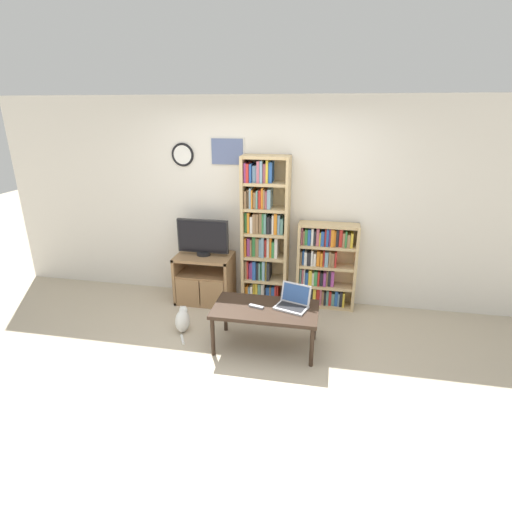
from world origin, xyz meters
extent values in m
plane|color=#BCAD93|center=(0.00, 0.00, 0.00)|extent=(18.00, 18.00, 0.00)
cube|color=silver|center=(0.00, 1.75, 1.30)|extent=(7.10, 0.06, 2.60)
torus|color=black|center=(-1.02, 1.71, 1.89)|extent=(0.29, 0.03, 0.29)
cylinder|color=white|center=(-1.02, 1.71, 1.89)|extent=(0.24, 0.02, 0.24)
cube|color=silver|center=(-0.43, 1.72, 1.94)|extent=(0.44, 0.01, 0.34)
cube|color=slate|center=(-0.43, 1.71, 1.94)|extent=(0.40, 0.02, 0.31)
cube|color=#9E754C|center=(-1.06, 1.45, 0.32)|extent=(0.04, 0.50, 0.64)
cube|color=#9E754C|center=(-0.36, 1.45, 0.32)|extent=(0.04, 0.50, 0.64)
cube|color=#9E754C|center=(-0.71, 1.45, 0.63)|extent=(0.73, 0.50, 0.04)
cube|color=#9E754C|center=(-0.71, 1.45, 0.02)|extent=(0.73, 0.50, 0.04)
cube|color=#9E754C|center=(-0.71, 1.45, 0.39)|extent=(0.66, 0.46, 0.04)
cube|color=#9E754C|center=(-0.87, 1.21, 0.21)|extent=(0.32, 0.02, 0.35)
cube|color=#9E754C|center=(-0.55, 1.21, 0.21)|extent=(0.32, 0.02, 0.35)
cylinder|color=black|center=(-0.72, 1.47, 0.66)|extent=(0.18, 0.18, 0.04)
cube|color=black|center=(-0.72, 1.47, 0.90)|extent=(0.67, 0.05, 0.44)
cube|color=black|center=(-0.72, 1.44, 0.90)|extent=(0.63, 0.01, 0.40)
cube|color=tan|center=(-0.19, 1.55, 0.96)|extent=(0.04, 0.31, 1.92)
cube|color=tan|center=(0.36, 1.55, 0.96)|extent=(0.04, 0.31, 1.92)
cube|color=tan|center=(0.08, 1.69, 0.96)|extent=(0.58, 0.02, 1.92)
cube|color=tan|center=(0.08, 1.55, 0.02)|extent=(0.51, 0.27, 0.04)
cube|color=tan|center=(0.08, 1.55, 0.33)|extent=(0.51, 0.27, 0.04)
cube|color=tan|center=(0.08, 1.55, 0.65)|extent=(0.51, 0.27, 0.04)
cube|color=tan|center=(0.08, 1.55, 0.96)|extent=(0.51, 0.27, 0.04)
cube|color=tan|center=(0.08, 1.55, 1.28)|extent=(0.51, 0.27, 0.04)
cube|color=tan|center=(0.08, 1.55, 1.59)|extent=(0.51, 0.27, 0.04)
cube|color=tan|center=(0.08, 1.55, 1.90)|extent=(0.51, 0.27, 0.04)
cube|color=orange|center=(-0.15, 1.57, 0.13)|extent=(0.04, 0.21, 0.20)
cube|color=#759EB7|center=(-0.11, 1.56, 0.13)|extent=(0.02, 0.24, 0.20)
cube|color=white|center=(-0.08, 1.56, 0.14)|extent=(0.03, 0.24, 0.21)
cube|color=gold|center=(-0.05, 1.57, 0.16)|extent=(0.03, 0.19, 0.24)
cube|color=gold|center=(-0.02, 1.56, 0.16)|extent=(0.03, 0.22, 0.25)
cube|color=#5B9389|center=(0.02, 1.57, 0.16)|extent=(0.04, 0.21, 0.24)
cube|color=white|center=(0.07, 1.57, 0.16)|extent=(0.04, 0.20, 0.25)
cube|color=#232328|center=(0.10, 1.56, 0.14)|extent=(0.02, 0.23, 0.20)
cube|color=#2856A8|center=(0.13, 1.56, 0.14)|extent=(0.04, 0.22, 0.21)
cube|color=#93704C|center=(0.17, 1.57, 0.14)|extent=(0.02, 0.21, 0.21)
cube|color=#2856A8|center=(0.20, 1.57, 0.14)|extent=(0.04, 0.20, 0.22)
cube|color=red|center=(0.24, 1.56, 0.16)|extent=(0.02, 0.22, 0.24)
cube|color=red|center=(0.26, 1.57, 0.16)|extent=(0.02, 0.20, 0.24)
cube|color=#93704C|center=(-0.15, 1.56, 0.47)|extent=(0.02, 0.22, 0.25)
cube|color=red|center=(-0.13, 1.56, 0.47)|extent=(0.02, 0.23, 0.25)
cube|color=#9E4293|center=(-0.11, 1.57, 0.46)|extent=(0.02, 0.19, 0.21)
cube|color=#9E4293|center=(-0.08, 1.57, 0.47)|extent=(0.02, 0.21, 0.23)
cube|color=#2856A8|center=(-0.04, 1.56, 0.48)|extent=(0.04, 0.25, 0.25)
cube|color=#232328|center=(0.00, 1.56, 0.47)|extent=(0.03, 0.23, 0.23)
cube|color=#5B9389|center=(0.03, 1.56, 0.47)|extent=(0.02, 0.24, 0.24)
cube|color=#388947|center=(0.05, 1.57, 0.47)|extent=(0.02, 0.20, 0.24)
cube|color=#759EB7|center=(0.08, 1.56, 0.48)|extent=(0.04, 0.25, 0.26)
cube|color=gold|center=(0.11, 1.57, 0.47)|extent=(0.02, 0.21, 0.25)
cube|color=#232328|center=(0.14, 1.56, 0.48)|extent=(0.04, 0.24, 0.25)
cube|color=orange|center=(-0.16, 1.56, 0.79)|extent=(0.02, 0.24, 0.24)
cube|color=#9E4293|center=(-0.12, 1.57, 0.78)|extent=(0.04, 0.20, 0.23)
cube|color=#93704C|center=(-0.09, 1.56, 0.78)|extent=(0.02, 0.23, 0.22)
cube|color=#388947|center=(-0.05, 1.57, 0.79)|extent=(0.04, 0.20, 0.26)
cube|color=#93704C|center=(-0.01, 1.57, 0.79)|extent=(0.04, 0.21, 0.24)
cube|color=#759EB7|center=(0.03, 1.57, 0.78)|extent=(0.03, 0.21, 0.24)
cube|color=#759EB7|center=(0.07, 1.56, 0.80)|extent=(0.03, 0.25, 0.27)
cube|color=red|center=(0.10, 1.57, 0.78)|extent=(0.02, 0.20, 0.23)
cube|color=white|center=(0.13, 1.57, 0.79)|extent=(0.03, 0.19, 0.26)
cube|color=orange|center=(0.16, 1.57, 0.80)|extent=(0.03, 0.20, 0.26)
cube|color=#388947|center=(0.20, 1.57, 0.77)|extent=(0.03, 0.21, 0.21)
cube|color=white|center=(0.23, 1.56, 0.80)|extent=(0.04, 0.23, 0.26)
cube|color=#388947|center=(-0.15, 1.57, 1.11)|extent=(0.04, 0.20, 0.25)
cube|color=orange|center=(-0.12, 1.56, 1.11)|extent=(0.03, 0.24, 0.26)
cube|color=white|center=(-0.08, 1.56, 1.08)|extent=(0.03, 0.23, 0.21)
cube|color=#93704C|center=(-0.04, 1.56, 1.10)|extent=(0.03, 0.25, 0.25)
cube|color=#93704C|center=(-0.01, 1.56, 1.10)|extent=(0.03, 0.24, 0.25)
cube|color=#93704C|center=(0.03, 1.57, 1.11)|extent=(0.04, 0.21, 0.26)
cube|color=#388947|center=(0.06, 1.56, 1.11)|extent=(0.02, 0.23, 0.25)
cube|color=#5B9389|center=(0.09, 1.56, 1.11)|extent=(0.03, 0.24, 0.25)
cube|color=#232328|center=(0.13, 1.56, 1.09)|extent=(0.04, 0.23, 0.22)
cube|color=#232328|center=(0.16, 1.57, 1.08)|extent=(0.02, 0.21, 0.20)
cube|color=white|center=(0.19, 1.56, 1.10)|extent=(0.02, 0.22, 0.24)
cube|color=orange|center=(0.22, 1.56, 1.11)|extent=(0.04, 0.23, 0.26)
cube|color=#759EB7|center=(0.26, 1.56, 1.10)|extent=(0.03, 0.21, 0.24)
cube|color=#5B9389|center=(0.30, 1.56, 1.08)|extent=(0.03, 0.21, 0.20)
cube|color=#93704C|center=(-0.15, 1.56, 1.40)|extent=(0.03, 0.24, 0.21)
cube|color=#93704C|center=(-0.12, 1.57, 1.41)|extent=(0.02, 0.19, 0.23)
cube|color=#759EB7|center=(-0.09, 1.56, 1.42)|extent=(0.02, 0.24, 0.25)
cube|color=orange|center=(-0.07, 1.56, 1.41)|extent=(0.02, 0.25, 0.23)
cube|color=#93704C|center=(-0.04, 1.56, 1.39)|extent=(0.04, 0.23, 0.20)
cube|color=#5B9389|center=(-0.01, 1.56, 1.40)|extent=(0.02, 0.25, 0.22)
cube|color=red|center=(0.02, 1.56, 1.40)|extent=(0.03, 0.22, 0.22)
cube|color=orange|center=(0.06, 1.56, 1.42)|extent=(0.02, 0.23, 0.25)
cube|color=#93704C|center=(0.08, 1.56, 1.41)|extent=(0.02, 0.25, 0.24)
cube|color=#B75B70|center=(0.10, 1.56, 1.40)|extent=(0.02, 0.22, 0.22)
cube|color=#759EB7|center=(0.14, 1.56, 1.41)|extent=(0.04, 0.22, 0.24)
cube|color=#9E4293|center=(-0.15, 1.56, 1.72)|extent=(0.03, 0.23, 0.23)
cube|color=red|center=(-0.12, 1.56, 1.72)|extent=(0.03, 0.25, 0.22)
cube|color=#2856A8|center=(-0.09, 1.56, 1.72)|extent=(0.03, 0.24, 0.22)
cube|color=#759EB7|center=(-0.05, 1.57, 1.71)|extent=(0.04, 0.19, 0.20)
cube|color=#759EB7|center=(-0.02, 1.57, 1.71)|extent=(0.02, 0.19, 0.20)
cube|color=#B75B70|center=(0.01, 1.56, 1.73)|extent=(0.03, 0.24, 0.25)
cube|color=#759EB7|center=(0.04, 1.56, 1.74)|extent=(0.03, 0.24, 0.26)
cube|color=#B75B70|center=(0.08, 1.57, 1.72)|extent=(0.04, 0.19, 0.22)
cube|color=gold|center=(0.11, 1.56, 1.74)|extent=(0.03, 0.22, 0.27)
cube|color=#2856A8|center=(0.15, 1.57, 1.73)|extent=(0.04, 0.20, 0.24)
cube|color=tan|center=(0.52, 1.58, 0.56)|extent=(0.04, 0.24, 1.12)
cube|color=tan|center=(1.22, 1.58, 0.56)|extent=(0.04, 0.24, 1.12)
cube|color=tan|center=(0.87, 1.69, 0.56)|extent=(0.74, 0.02, 1.12)
cube|color=tan|center=(0.87, 1.58, 0.02)|extent=(0.67, 0.21, 0.04)
cube|color=tan|center=(0.87, 1.58, 0.29)|extent=(0.67, 0.21, 0.04)
cube|color=tan|center=(0.87, 1.58, 0.56)|extent=(0.67, 0.21, 0.04)
cube|color=tan|center=(0.87, 1.58, 0.83)|extent=(0.67, 0.21, 0.04)
cube|color=tan|center=(0.87, 1.58, 1.10)|extent=(0.67, 0.21, 0.04)
cube|color=orange|center=(0.55, 1.60, 0.12)|extent=(0.02, 0.15, 0.17)
cube|color=orange|center=(0.58, 1.60, 0.12)|extent=(0.04, 0.15, 0.17)
cube|color=#B75B70|center=(0.62, 1.60, 0.14)|extent=(0.02, 0.15, 0.20)
cube|color=#2856A8|center=(0.65, 1.59, 0.12)|extent=(0.02, 0.17, 0.18)
cube|color=#388947|center=(0.67, 1.59, 0.13)|extent=(0.03, 0.16, 0.18)
cube|color=#232328|center=(0.70, 1.59, 0.14)|extent=(0.03, 0.17, 0.21)
cube|color=gold|center=(0.74, 1.59, 0.15)|extent=(0.04, 0.19, 0.22)
cube|color=red|center=(0.79, 1.60, 0.15)|extent=(0.04, 0.15, 0.22)
cube|color=#B75B70|center=(0.82, 1.59, 0.15)|extent=(0.02, 0.17, 0.22)
cube|color=#93704C|center=(0.85, 1.59, 0.13)|extent=(0.02, 0.16, 0.19)
cube|color=#232328|center=(0.88, 1.59, 0.13)|extent=(0.02, 0.17, 0.18)
cube|color=#5B9389|center=(0.91, 1.59, 0.14)|extent=(0.03, 0.16, 0.20)
cube|color=red|center=(0.94, 1.59, 0.13)|extent=(0.03, 0.16, 0.19)
cube|color=#5B9389|center=(0.98, 1.60, 0.12)|extent=(0.04, 0.14, 0.17)
cube|color=#2856A8|center=(1.02, 1.60, 0.14)|extent=(0.04, 0.15, 0.21)
cube|color=#759EB7|center=(1.05, 1.60, 0.12)|extent=(0.02, 0.15, 0.18)
cube|color=#232328|center=(1.08, 1.59, 0.14)|extent=(0.03, 0.17, 0.21)
cube|color=gold|center=(1.11, 1.59, 0.13)|extent=(0.03, 0.18, 0.19)
cube|color=#5B9389|center=(0.55, 1.60, 0.41)|extent=(0.02, 0.15, 0.21)
cube|color=#B75B70|center=(0.58, 1.60, 0.41)|extent=(0.02, 0.15, 0.21)
cube|color=white|center=(0.60, 1.60, 0.41)|extent=(0.02, 0.15, 0.21)
cube|color=#2856A8|center=(0.63, 1.59, 0.39)|extent=(0.04, 0.17, 0.17)
cube|color=gold|center=(0.67, 1.59, 0.41)|extent=(0.04, 0.17, 0.20)
cube|color=white|center=(0.71, 1.59, 0.39)|extent=(0.03, 0.16, 0.17)
cube|color=#388947|center=(0.75, 1.59, 0.40)|extent=(0.04, 0.18, 0.19)
cube|color=red|center=(0.78, 1.59, 0.40)|extent=(0.02, 0.18, 0.19)
cube|color=#232328|center=(0.82, 1.59, 0.39)|extent=(0.04, 0.16, 0.18)
cube|color=#9E4293|center=(0.86, 1.59, 0.40)|extent=(0.03, 0.17, 0.18)
cube|color=#93704C|center=(0.89, 1.59, 0.41)|extent=(0.02, 0.16, 0.20)
cube|color=#232328|center=(0.92, 1.60, 0.41)|extent=(0.03, 0.15, 0.21)
cube|color=#9E4293|center=(0.96, 1.59, 0.41)|extent=(0.04, 0.16, 0.20)
cube|color=#93704C|center=(0.55, 1.59, 0.67)|extent=(0.02, 0.18, 0.18)
cube|color=#2856A8|center=(0.58, 1.59, 0.67)|extent=(0.02, 0.16, 0.19)
cube|color=white|center=(0.61, 1.59, 0.66)|extent=(0.03, 0.18, 0.18)
cube|color=#232328|center=(0.65, 1.59, 0.66)|extent=(0.04, 0.18, 0.17)
cube|color=white|center=(0.69, 1.59, 0.68)|extent=(0.03, 0.19, 0.20)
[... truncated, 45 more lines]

